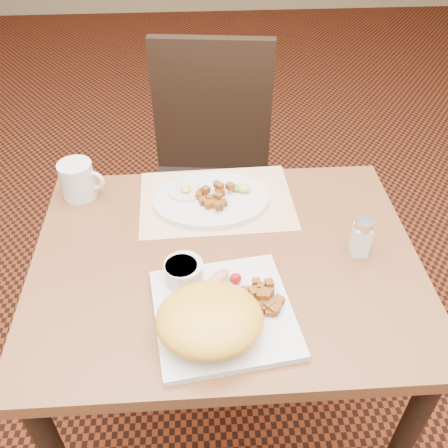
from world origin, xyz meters
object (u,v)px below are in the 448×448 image
plate_square (224,313)px  salt_shaker (361,237)px  chair_far (211,168)px  plate_oval (212,200)px  table (226,290)px  coffee_mug (78,180)px

plate_square → salt_shaker: 0.37m
chair_far → plate_oval: 0.51m
table → coffee_mug: (-0.37, 0.26, 0.16)m
chair_far → salt_shaker: (0.32, -0.67, 0.26)m
table → coffee_mug: coffee_mug is taller
table → chair_far: size_ratio=0.93×
table → plate_oval: bearing=96.5°
salt_shaker → coffee_mug: 0.73m
table → plate_square: size_ratio=3.21×
plate_square → coffee_mug: size_ratio=2.36×
table → plate_oval: plate_oval is taller
chair_far → salt_shaker: chair_far is taller
chair_far → plate_oval: chair_far is taller
plate_square → plate_oval: (-0.01, 0.37, 0.00)m
coffee_mug → plate_oval: bearing=-9.3°
plate_square → coffee_mug: (-0.36, 0.43, 0.04)m
plate_oval → table: bearing=-83.5°
chair_far → table: bearing=97.4°
plate_square → salt_shaker: size_ratio=2.80×
table → salt_shaker: size_ratio=9.00×
plate_oval → salt_shaker: bearing=-31.9°
table → plate_square: 0.20m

